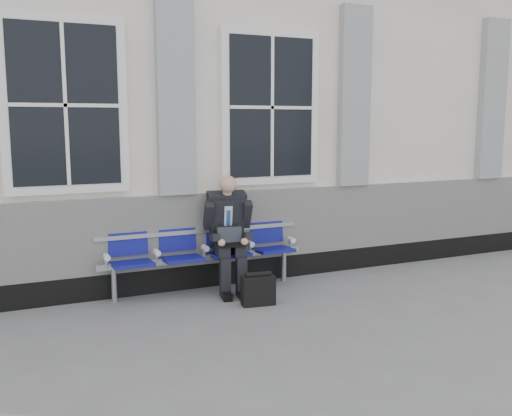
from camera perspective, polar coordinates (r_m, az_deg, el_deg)
name	(u,v)px	position (r m, az deg, el deg)	size (l,w,h in m)	color
ground	(298,316)	(6.26, 4.22, -10.71)	(70.00, 70.00, 0.00)	slate
station_building	(194,112)	(9.11, -6.21, 9.51)	(14.40, 4.40, 4.49)	white
bench	(203,247)	(7.05, -5.29, -3.86)	(2.60, 0.47, 0.91)	#9EA0A3
businessman	(228,229)	(6.98, -2.78, -2.12)	(0.61, 0.82, 1.43)	black
briefcase	(258,290)	(6.55, 0.23, -8.17)	(0.40, 0.21, 0.39)	black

